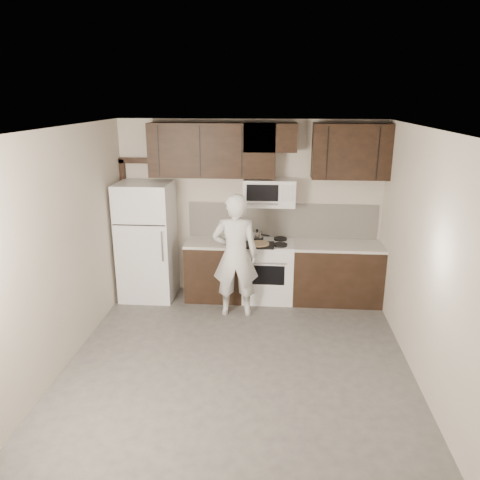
# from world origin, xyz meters

# --- Properties ---
(floor) EXTENTS (4.50, 4.50, 0.00)m
(floor) POSITION_xyz_m (0.00, 0.00, 0.00)
(floor) COLOR #4D4A48
(floor) RESTS_ON ground
(back_wall) EXTENTS (4.00, 0.00, 4.00)m
(back_wall) POSITION_xyz_m (0.00, 2.25, 1.35)
(back_wall) COLOR #BCB1A0
(back_wall) RESTS_ON ground
(ceiling) EXTENTS (4.50, 4.50, 0.00)m
(ceiling) POSITION_xyz_m (0.00, 0.00, 2.70)
(ceiling) COLOR white
(ceiling) RESTS_ON back_wall
(counter_run) EXTENTS (2.95, 0.64, 0.91)m
(counter_run) POSITION_xyz_m (0.60, 1.94, 0.46)
(counter_run) COLOR black
(counter_run) RESTS_ON floor
(stove) EXTENTS (0.76, 0.66, 0.94)m
(stove) POSITION_xyz_m (0.30, 1.94, 0.46)
(stove) COLOR white
(stove) RESTS_ON floor
(backsplash) EXTENTS (2.90, 0.02, 0.54)m
(backsplash) POSITION_xyz_m (0.50, 2.24, 1.18)
(backsplash) COLOR silver
(backsplash) RESTS_ON counter_run
(upper_cabinets) EXTENTS (3.48, 0.35, 0.78)m
(upper_cabinets) POSITION_xyz_m (0.21, 2.08, 2.28)
(upper_cabinets) COLOR black
(upper_cabinets) RESTS_ON back_wall
(microwave) EXTENTS (0.76, 0.42, 0.40)m
(microwave) POSITION_xyz_m (0.30, 2.06, 1.65)
(microwave) COLOR white
(microwave) RESTS_ON upper_cabinets
(refrigerator) EXTENTS (0.80, 0.76, 1.80)m
(refrigerator) POSITION_xyz_m (-1.55, 1.89, 0.90)
(refrigerator) COLOR white
(refrigerator) RESTS_ON floor
(door_trim) EXTENTS (0.50, 0.08, 2.12)m
(door_trim) POSITION_xyz_m (-1.92, 2.21, 1.25)
(door_trim) COLOR black
(door_trim) RESTS_ON floor
(saucepan) EXTENTS (0.28, 0.18, 0.16)m
(saucepan) POSITION_xyz_m (0.12, 2.09, 0.98)
(saucepan) COLOR silver
(saucepan) RESTS_ON stove
(baking_tray) EXTENTS (0.45, 0.34, 0.02)m
(baking_tray) POSITION_xyz_m (0.16, 1.76, 0.92)
(baking_tray) COLOR black
(baking_tray) RESTS_ON counter_run
(pizza) EXTENTS (0.30, 0.30, 0.02)m
(pizza) POSITION_xyz_m (0.16, 1.76, 0.94)
(pizza) COLOR tan
(pizza) RESTS_ON baking_tray
(person) EXTENTS (0.67, 0.47, 1.77)m
(person) POSITION_xyz_m (-0.15, 1.37, 0.89)
(person) COLOR white
(person) RESTS_ON floor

